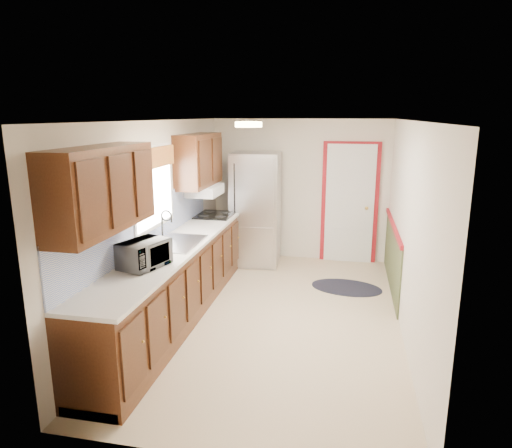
% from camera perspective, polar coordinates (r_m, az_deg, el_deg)
% --- Properties ---
extents(room_shell, '(3.20, 5.20, 2.52)m').
position_cam_1_polar(room_shell, '(5.45, 2.65, 0.07)').
color(room_shell, beige).
rests_on(room_shell, ground).
extents(kitchen_run, '(0.63, 4.00, 2.20)m').
position_cam_1_polar(kitchen_run, '(5.60, -10.49, -3.91)').
color(kitchen_run, '#3B1C0D').
rests_on(kitchen_run, ground).
extents(back_wall_trim, '(1.12, 2.30, 2.08)m').
position_cam_1_polar(back_wall_trim, '(7.61, 12.65, 1.24)').
color(back_wall_trim, maroon).
rests_on(back_wall_trim, ground).
extents(ceiling_fixture, '(0.30, 0.30, 0.06)m').
position_cam_1_polar(ceiling_fixture, '(5.16, -0.94, 12.34)').
color(ceiling_fixture, '#FFD88C').
rests_on(ceiling_fixture, room_shell).
extents(microwave, '(0.41, 0.56, 0.34)m').
position_cam_1_polar(microwave, '(4.80, -13.83, -3.32)').
color(microwave, white).
rests_on(microwave, kitchen_run).
extents(refrigerator, '(0.82, 0.80, 1.87)m').
position_cam_1_polar(refrigerator, '(7.59, -0.04, 1.89)').
color(refrigerator, '#B7B7BC').
rests_on(refrigerator, ground).
extents(rug, '(1.11, 0.81, 0.01)m').
position_cam_1_polar(rug, '(6.85, 11.23, -7.79)').
color(rug, black).
rests_on(rug, ground).
extents(cooktop, '(0.54, 0.65, 0.02)m').
position_cam_1_polar(cooktop, '(7.09, -5.13, 1.14)').
color(cooktop, black).
rests_on(cooktop, kitchen_run).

